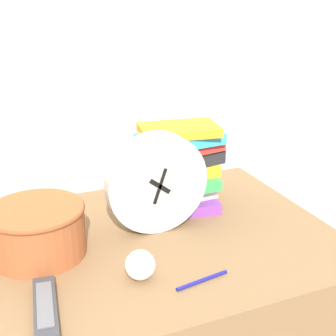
{
  "coord_description": "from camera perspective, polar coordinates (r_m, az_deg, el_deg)",
  "views": [
    {
      "loc": [
        -0.27,
        -0.63,
        1.32
      ],
      "look_at": [
        0.17,
        0.43,
        0.87
      ],
      "focal_mm": 50.0,
      "sensor_mm": 36.0,
      "label": 1
    }
  ],
  "objects": [
    {
      "name": "wall_back",
      "position": [
        1.41,
        -12.16,
        16.18
      ],
      "size": [
        6.0,
        0.04,
        2.4
      ],
      "color": "beige",
      "rests_on": "ground_plane"
    },
    {
      "name": "desk_clock",
      "position": [
        1.17,
        -1.35,
        -1.87
      ],
      "size": [
        0.26,
        0.05,
        0.26
      ],
      "color": "#B7B2A8",
      "rests_on": "desk"
    },
    {
      "name": "pen",
      "position": [
        1.03,
        4.19,
        -13.49
      ],
      "size": [
        0.13,
        0.03,
        0.01
      ],
      "color": "navy",
      "rests_on": "desk"
    },
    {
      "name": "crumpled_paper_ball",
      "position": [
        1.03,
        -3.42,
        -11.72
      ],
      "size": [
        0.07,
        0.07,
        0.07
      ],
      "color": "white",
      "rests_on": "desk"
    },
    {
      "name": "basket",
      "position": [
        1.14,
        -15.65,
        -7.17
      ],
      "size": [
        0.23,
        0.23,
        0.12
      ],
      "color": "#994C28",
      "rests_on": "desk"
    },
    {
      "name": "book_stack",
      "position": [
        1.31,
        1.15,
        0.24
      ],
      "size": [
        0.26,
        0.21,
        0.24
      ],
      "color": "#7A3899",
      "rests_on": "desk"
    },
    {
      "name": "tv_remote",
      "position": [
        0.97,
        -14.73,
        -16.21
      ],
      "size": [
        0.07,
        0.19,
        0.02
      ],
      "color": "#333338",
      "rests_on": "desk"
    }
  ]
}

